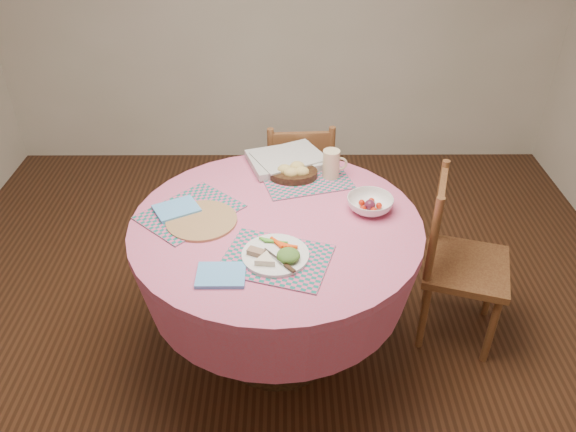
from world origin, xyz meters
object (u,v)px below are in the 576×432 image
at_px(bread_bowl, 293,172).
at_px(fruit_bowl, 370,204).
at_px(chair_back, 299,183).
at_px(dinner_plate, 277,254).
at_px(latte_mug, 332,164).
at_px(wicker_trivet, 202,220).
at_px(dining_table, 277,258).
at_px(chair_right, 457,258).

relative_size(bread_bowl, fruit_bowl, 0.95).
distance_m(chair_back, fruit_bowl, 0.86).
height_order(dinner_plate, latte_mug, latte_mug).
relative_size(latte_mug, fruit_bowl, 0.56).
xyz_separation_m(dinner_plate, bread_bowl, (0.07, 0.61, 0.01)).
bearing_deg(wicker_trivet, latte_mug, 32.72).
distance_m(dining_table, latte_mug, 0.52).
bearing_deg(dining_table, chair_right, 8.35).
bearing_deg(wicker_trivet, bread_bowl, 42.43).
height_order(dinner_plate, fruit_bowl, fruit_bowl).
xyz_separation_m(latte_mug, fruit_bowl, (0.15, -0.28, -0.04)).
xyz_separation_m(chair_right, chair_back, (-0.73, 0.70, -0.01)).
relative_size(dinner_plate, fruit_bowl, 1.08).
distance_m(chair_right, wicker_trivet, 1.21).
xyz_separation_m(dining_table, fruit_bowl, (0.40, 0.09, 0.23)).
xyz_separation_m(chair_back, wicker_trivet, (-0.43, -0.82, 0.31)).
bearing_deg(chair_back, wicker_trivet, 59.13).
bearing_deg(wicker_trivet, fruit_bowl, 6.68).
distance_m(chair_right, dinner_plate, 0.97).
height_order(chair_right, chair_back, chair_right).
height_order(chair_right, latte_mug, latte_mug).
relative_size(chair_back, fruit_bowl, 3.51).
bearing_deg(fruit_bowl, chair_back, 111.38).
xyz_separation_m(wicker_trivet, fruit_bowl, (0.72, 0.08, 0.02)).
xyz_separation_m(dinner_plate, fruit_bowl, (0.40, 0.33, 0.01)).
distance_m(dining_table, dinner_plate, 0.33).
height_order(chair_back, wicker_trivet, chair_back).
height_order(bread_bowl, fruit_bowl, bread_bowl).
xyz_separation_m(dining_table, latte_mug, (0.26, 0.37, 0.27)).
xyz_separation_m(chair_right, dinner_plate, (-0.84, -0.37, 0.32)).
bearing_deg(fruit_bowl, wicker_trivet, -173.32).
xyz_separation_m(dining_table, chair_right, (0.85, 0.12, -0.10)).
relative_size(dining_table, wicker_trivet, 4.13).
distance_m(dining_table, bread_bowl, 0.44).
bearing_deg(dinner_plate, dining_table, 91.70).
bearing_deg(latte_mug, dining_table, -124.73).
bearing_deg(fruit_bowl, dinner_plate, -139.89).
bearing_deg(dining_table, bread_bowl, 77.95).
bearing_deg(chair_back, latte_mug, 104.10).
relative_size(chair_right, wicker_trivet, 2.89).
bearing_deg(bread_bowl, chair_back, 85.09).
relative_size(chair_back, bread_bowl, 3.69).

